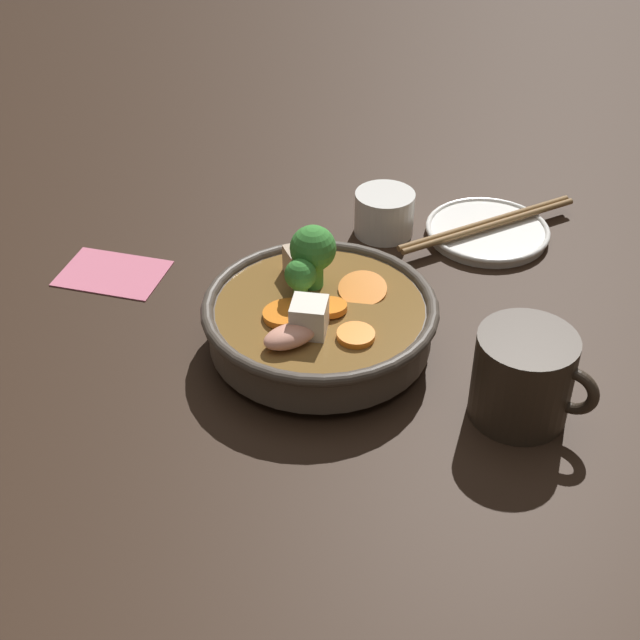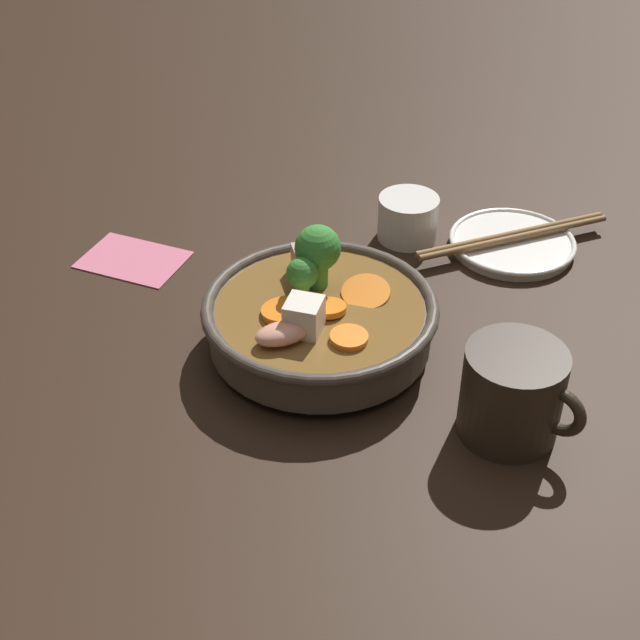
% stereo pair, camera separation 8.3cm
% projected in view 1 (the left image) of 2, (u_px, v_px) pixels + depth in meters
% --- Properties ---
extents(ground_plane, '(3.00, 3.00, 0.00)m').
position_uv_depth(ground_plane, '(320.00, 348.00, 0.85)').
color(ground_plane, black).
extents(stirfry_bowl, '(0.22, 0.22, 0.11)m').
position_uv_depth(stirfry_bowl, '(319.00, 317.00, 0.83)').
color(stirfry_bowl, '#51473D').
rests_on(stirfry_bowl, ground_plane).
extents(side_saucer, '(0.14, 0.14, 0.01)m').
position_uv_depth(side_saucer, '(487.00, 231.00, 1.01)').
color(side_saucer, white).
rests_on(side_saucer, ground_plane).
extents(tea_cup, '(0.07, 0.07, 0.05)m').
position_uv_depth(tea_cup, '(384.00, 213.00, 1.01)').
color(tea_cup, white).
rests_on(tea_cup, ground_plane).
extents(dark_mug, '(0.11, 0.09, 0.08)m').
position_uv_depth(dark_mug, '(524.00, 377.00, 0.76)').
color(dark_mug, '#33281E').
rests_on(dark_mug, ground_plane).
extents(napkin, '(0.13, 0.11, 0.00)m').
position_uv_depth(napkin, '(113.00, 273.00, 0.95)').
color(napkin, '#D16B84').
rests_on(napkin, ground_plane).
extents(chopsticks_pair, '(0.13, 0.21, 0.01)m').
position_uv_depth(chopsticks_pair, '(488.00, 224.00, 1.01)').
color(chopsticks_pair, olive).
rests_on(chopsticks_pair, side_saucer).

